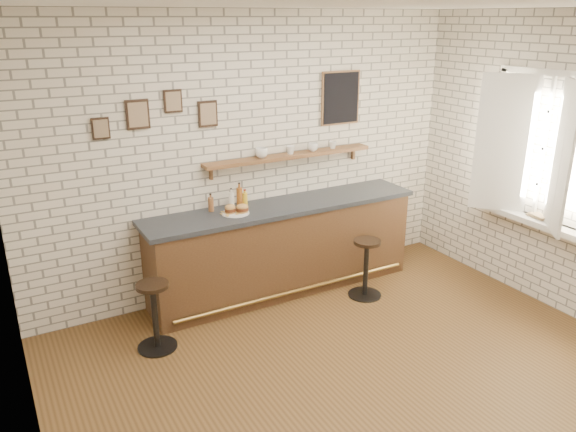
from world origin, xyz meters
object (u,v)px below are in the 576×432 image
bitters_bottle_white (231,200)px  bar_stool_right (366,266)px  ciabatta_sandwich (236,209)px  bar_stool_left (155,314)px  sandwich_plate (235,213)px  shelf_cup_c (313,147)px  bar_counter (283,248)px  bitters_bottle_amber (239,197)px  bitters_bottle_brown (211,204)px  condiment_bottle_yellow (245,199)px  shelf_cup_a (261,153)px  shelf_cup_d (333,145)px  book_upper (535,216)px  book_lower (533,217)px  shelf_cup_b (291,150)px

bitters_bottle_white → bar_stool_right: size_ratio=0.33×
ciabatta_sandwich → bar_stool_left: 1.34m
sandwich_plate → shelf_cup_c: size_ratio=2.46×
sandwich_plate → bar_stool_right: bearing=-23.5°
bar_counter → ciabatta_sandwich: ciabatta_sandwich is taller
ciabatta_sandwich → bitters_bottle_amber: size_ratio=1.03×
bar_stool_left → bitters_bottle_brown: bearing=37.5°
bitters_bottle_brown → condiment_bottle_yellow: bitters_bottle_brown is taller
shelf_cup_c → bitters_bottle_brown: bearing=118.7°
condiment_bottle_yellow → bar_stool_left: (-1.23, -0.65, -0.73)m
sandwich_plate → bitters_bottle_brown: 0.28m
ciabatta_sandwich → bar_stool_right: ciabatta_sandwich is taller
bar_counter → bar_stool_left: (-1.60, -0.48, -0.15)m
shelf_cup_a → ciabatta_sandwich: bearing=165.1°
shelf_cup_a → bitters_bottle_amber: bearing=142.2°
ciabatta_sandwich → bar_stool_right: size_ratio=0.41×
bar_stool_right → shelf_cup_d: (0.05, 0.78, 1.19)m
shelf_cup_d → bitters_bottle_brown: bearing=175.5°
bitters_bottle_brown → bar_stool_left: (-0.85, -0.65, -0.73)m
book_upper → ciabatta_sandwich: bearing=162.2°
bar_counter → bar_stool_right: 0.93m
sandwich_plate → condiment_bottle_yellow: 0.29m
bitters_bottle_brown → shelf_cup_a: bearing=2.6°
bitters_bottle_white → condiment_bottle_yellow: size_ratio=1.21×
ciabatta_sandwich → bar_stool_left: bearing=-156.5°
bitters_bottle_white → book_lower: size_ratio=1.02×
ciabatta_sandwich → bar_stool_right: (1.27, -0.56, -0.71)m
shelf_cup_c → book_upper: bearing=-107.5°
sandwich_plate → ciabatta_sandwich: size_ratio=1.04×
shelf_cup_d → book_lower: 2.27m
sandwich_plate → bitters_bottle_white: bitters_bottle_white is taller
bar_stool_right → shelf_cup_d: 1.42m
bar_stool_left → bar_counter: bearing=16.5°
shelf_cup_a → bitters_bottle_white: bearing=140.7°
condiment_bottle_yellow → bar_stool_right: 1.51m
bitters_bottle_brown → condiment_bottle_yellow: bearing=0.0°
bitters_bottle_amber → condiment_bottle_yellow: size_ratio=1.47×
sandwich_plate → book_lower: bearing=-27.7°
sandwich_plate → bitters_bottle_brown: bearing=133.9°
bar_stool_left → bar_stool_right: (2.31, -0.10, -0.00)m
shelf_cup_b → bar_stool_left: bearing=136.5°
bar_counter → bar_stool_left: bar_counter is taller
sandwich_plate → condiment_bottle_yellow: condiment_bottle_yellow is taller
bitters_bottle_white → bitters_bottle_amber: size_ratio=0.82×
shelf_cup_a → book_upper: bearing=-79.3°
bar_stool_left → bar_stool_right: bearing=-2.6°
bar_stool_left → book_upper: bearing=-14.9°
shelf_cup_a → shelf_cup_b: (0.36, 0.00, -0.01)m
bitters_bottle_brown → book_lower: 3.36m
bar_counter → bar_stool_right: bar_counter is taller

